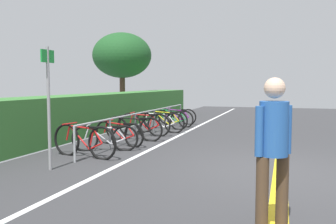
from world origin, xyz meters
TOP-DOWN VIEW (x-y plane):
  - ground_plane at (0.00, 0.00)m, footprint 37.97×11.18m
  - centre_line_yellow_inner at (0.00, -0.08)m, footprint 34.17×0.10m
  - centre_line_yellow_outer at (0.00, 0.08)m, footprint 34.17×0.10m
  - bike_lane_stripe_white at (0.00, 3.15)m, footprint 34.17×0.12m
  - bike_rack at (3.58, 4.15)m, footprint 8.21×0.05m
  - bicycle_0 at (0.04, 4.24)m, footprint 0.49×1.78m
  - bicycle_1 at (0.89, 4.16)m, footprint 0.65×1.58m
  - bicycle_2 at (1.76, 4.20)m, footprint 0.64×1.67m
  - bicycle_3 at (2.64, 4.15)m, footprint 0.46×1.82m
  - bicycle_4 at (3.58, 4.18)m, footprint 0.46×1.71m
  - bicycle_5 at (4.50, 3.99)m, footprint 0.46×1.77m
  - bicycle_6 at (5.45, 4.11)m, footprint 0.46×1.79m
  - bicycle_7 at (6.30, 4.03)m, footprint 0.52×1.67m
  - bicycle_8 at (7.16, 4.14)m, footprint 0.46×1.62m
  - pedestrian at (-2.92, 0.06)m, footprint 0.36×0.38m
  - sign_post_near at (-1.22, 4.23)m, footprint 0.36×0.06m
  - hedge_backdrop at (5.08, 6.37)m, footprint 17.16×1.37m
  - tree_mid at (10.95, 8.38)m, footprint 3.16×3.16m

SIDE VIEW (x-z plane):
  - ground_plane at x=0.00m, z-range -0.05..0.00m
  - centre_line_yellow_inner at x=0.00m, z-range 0.00..0.00m
  - centre_line_yellow_outer at x=0.00m, z-range 0.00..0.00m
  - bike_lane_stripe_white at x=0.00m, z-range 0.00..0.00m
  - bicycle_8 at x=7.16m, z-range -0.02..0.66m
  - bicycle_1 at x=0.89m, z-range -0.02..0.66m
  - bicycle_7 at x=6.30m, z-range -0.02..0.66m
  - bicycle_2 at x=1.76m, z-range -0.02..0.66m
  - bicycle_6 at x=5.45m, z-range -0.02..0.70m
  - bicycle_5 at x=4.50m, z-range -0.02..0.71m
  - bicycle_3 at x=2.64m, z-range -0.02..0.72m
  - bicycle_4 at x=3.58m, z-range -0.02..0.75m
  - bicycle_0 at x=0.04m, z-range -0.02..0.76m
  - bike_rack at x=3.58m, z-range 0.21..1.00m
  - hedge_backdrop at x=5.08m, z-range 0.00..1.29m
  - pedestrian at x=-2.92m, z-range 0.13..1.86m
  - sign_post_near at x=-1.22m, z-range 0.23..2.59m
  - tree_mid at x=10.95m, z-range 0.97..5.36m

